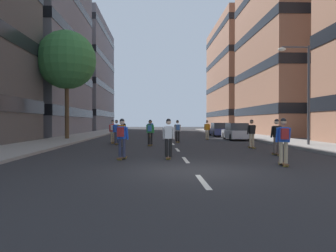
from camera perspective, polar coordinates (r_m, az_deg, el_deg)
The scene contains 26 objects.
ground_plane at distance 33.75m, azimuth -0.07°, elevation -2.02°, with size 137.58×137.58×0.00m, color #28282B.
sidewalk_left at distance 37.42m, azimuth -14.47°, elevation -1.67°, with size 3.93×63.06×0.14m, color gray.
sidewalk_right at distance 38.06m, azimuth 13.74°, elevation -1.62°, with size 3.93×63.06×0.14m, color gray.
lane_markings at distance 33.82m, azimuth -0.07°, elevation -2.01°, with size 0.16×52.20×0.01m.
building_left_mid at distance 45.72m, azimuth -25.36°, elevation 13.47°, with size 15.25×19.76×23.33m.
building_left_far at distance 68.82m, azimuth -17.12°, elevation 8.40°, with size 15.25×23.67×21.46m.
building_right_mid at distance 47.64m, azimuth 23.82°, elevation 17.26°, with size 15.25×18.12×30.26m.
building_right_far at distance 69.54m, azimuth 14.64°, elevation 8.44°, with size 15.25×23.89×21.74m.
parked_car_near at distance 29.76m, azimuth 11.99°, elevation -1.07°, with size 1.82×4.40×1.52m.
parked_car_mid at distance 37.29m, azimuth 9.06°, elevation -0.69°, with size 1.82×4.40×1.52m.
street_tree_near at distance 30.70m, azimuth -17.48°, elevation 11.06°, with size 5.20×5.20×9.62m.
streetlamp_right at distance 23.13m, azimuth 22.81°, elevation 6.90°, with size 2.13×0.30×6.50m.
skater_0 at distance 25.37m, azimuth 1.70°, elevation -0.65°, with size 0.55×0.92×1.78m.
skater_1 at distance 37.58m, azimuth -7.89°, elevation -0.24°, with size 0.54×0.91×1.78m.
skater_2 at distance 23.49m, azimuth -9.09°, elevation -0.85°, with size 0.53×0.90×1.78m.
skater_3 at distance 33.58m, azimuth -3.30°, elevation -0.30°, with size 0.56×0.92×1.78m.
skater_4 at distance 42.25m, azimuth -2.97°, elevation -0.08°, with size 0.56×0.92×1.78m.
skater_5 at distance 24.88m, azimuth -9.76°, elevation -0.69°, with size 0.54×0.91×1.78m.
skater_6 at distance 21.92m, azimuth -3.19°, elevation -0.87°, with size 0.56×0.92×1.78m.
skater_7 at distance 12.72m, azimuth 19.77°, elevation -2.10°, with size 0.56×0.92×1.78m.
skater_8 at distance 14.20m, azimuth 0.09°, elevation -1.89°, with size 0.55×0.91×1.78m.
skater_9 at distance 14.13m, azimuth -8.17°, elevation -1.78°, with size 0.57×0.92×1.78m.
skater_10 at distance 20.54m, azimuth 14.59°, elevation -1.09°, with size 0.55×0.92×1.78m.
skater_11 at distance 16.51m, azimuth 18.70°, elevation -1.45°, with size 0.54×0.91×1.78m.
skater_12 at distance 21.48m, azimuth -8.23°, elevation -0.99°, with size 0.53×0.90×1.78m.
skater_13 at distance 29.85m, azimuth 6.93°, elevation -0.50°, with size 0.54×0.91×1.78m.
Camera 1 is at (-1.30, -10.75, 1.64)m, focal length 34.47 mm.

